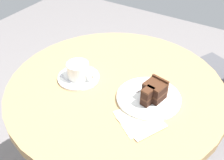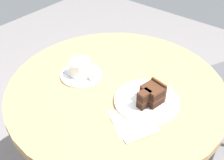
{
  "view_description": "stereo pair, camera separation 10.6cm",
  "coord_description": "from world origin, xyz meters",
  "px_view_note": "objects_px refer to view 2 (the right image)",
  "views": [
    {
      "loc": [
        0.44,
        -0.73,
        1.43
      ],
      "look_at": [
        -0.0,
        -0.02,
        0.78
      ],
      "focal_mm": 45.0,
      "sensor_mm": 36.0,
      "label": 1
    },
    {
      "loc": [
        0.53,
        -0.67,
        1.43
      ],
      "look_at": [
        -0.0,
        -0.02,
        0.78
      ],
      "focal_mm": 45.0,
      "sensor_mm": 36.0,
      "label": 2
    }
  ],
  "objects_px": {
    "cake_plate": "(147,101)",
    "cake_slice": "(151,95)",
    "saucer": "(81,75)",
    "coffee_cup": "(81,68)",
    "teaspoon": "(68,75)",
    "napkin": "(134,123)",
    "fork": "(150,90)"
  },
  "relations": [
    {
      "from": "cake_plate",
      "to": "fork",
      "type": "relative_size",
      "value": 1.79
    },
    {
      "from": "coffee_cup",
      "to": "napkin",
      "type": "distance_m",
      "value": 0.33
    },
    {
      "from": "coffee_cup",
      "to": "cake_slice",
      "type": "height_order",
      "value": "cake_slice"
    },
    {
      "from": "coffee_cup",
      "to": "cake_plate",
      "type": "bearing_deg",
      "value": 7.48
    },
    {
      "from": "teaspoon",
      "to": "cake_plate",
      "type": "bearing_deg",
      "value": -152.0
    },
    {
      "from": "saucer",
      "to": "fork",
      "type": "bearing_deg",
      "value": 17.69
    },
    {
      "from": "cake_plate",
      "to": "saucer",
      "type": "bearing_deg",
      "value": -172.98
    },
    {
      "from": "coffee_cup",
      "to": "cake_plate",
      "type": "relative_size",
      "value": 0.5
    },
    {
      "from": "teaspoon",
      "to": "napkin",
      "type": "xyz_separation_m",
      "value": [
        0.35,
        -0.04,
        -0.01
      ]
    },
    {
      "from": "cake_plate",
      "to": "cake_slice",
      "type": "bearing_deg",
      "value": -3.22
    },
    {
      "from": "teaspoon",
      "to": "cake_slice",
      "type": "bearing_deg",
      "value": -152.77
    },
    {
      "from": "saucer",
      "to": "coffee_cup",
      "type": "relative_size",
      "value": 1.41
    },
    {
      "from": "napkin",
      "to": "cake_plate",
      "type": "bearing_deg",
      "value": 102.15
    },
    {
      "from": "teaspoon",
      "to": "fork",
      "type": "relative_size",
      "value": 0.82
    },
    {
      "from": "teaspoon",
      "to": "cake_slice",
      "type": "xyz_separation_m",
      "value": [
        0.35,
        0.08,
        0.03
      ]
    },
    {
      "from": "coffee_cup",
      "to": "fork",
      "type": "xyz_separation_m",
      "value": [
        0.27,
        0.09,
        -0.03
      ]
    },
    {
      "from": "teaspoon",
      "to": "cake_slice",
      "type": "relative_size",
      "value": 1.02
    },
    {
      "from": "coffee_cup",
      "to": "napkin",
      "type": "bearing_deg",
      "value": -13.46
    },
    {
      "from": "cake_slice",
      "to": "napkin",
      "type": "xyz_separation_m",
      "value": [
        0.01,
        -0.11,
        -0.04
      ]
    },
    {
      "from": "cake_slice",
      "to": "cake_plate",
      "type": "bearing_deg",
      "value": 176.78
    },
    {
      "from": "saucer",
      "to": "teaspoon",
      "type": "distance_m",
      "value": 0.05
    },
    {
      "from": "fork",
      "to": "napkin",
      "type": "bearing_deg",
      "value": -134.71
    },
    {
      "from": "coffee_cup",
      "to": "cake_plate",
      "type": "height_order",
      "value": "coffee_cup"
    },
    {
      "from": "saucer",
      "to": "napkin",
      "type": "bearing_deg",
      "value": -13.62
    },
    {
      "from": "teaspoon",
      "to": "fork",
      "type": "xyz_separation_m",
      "value": [
        0.31,
        0.13,
        0.0
      ]
    },
    {
      "from": "coffee_cup",
      "to": "napkin",
      "type": "xyz_separation_m",
      "value": [
        0.32,
        -0.08,
        -0.04
      ]
    },
    {
      "from": "coffee_cup",
      "to": "napkin",
      "type": "relative_size",
      "value": 0.62
    },
    {
      "from": "cake_slice",
      "to": "saucer",
      "type": "bearing_deg",
      "value": -173.54
    },
    {
      "from": "teaspoon",
      "to": "cake_plate",
      "type": "height_order",
      "value": "teaspoon"
    },
    {
      "from": "fork",
      "to": "cake_plate",
      "type": "bearing_deg",
      "value": -129.43
    },
    {
      "from": "teaspoon",
      "to": "saucer",
      "type": "bearing_deg",
      "value": -116.58
    },
    {
      "from": "teaspoon",
      "to": "napkin",
      "type": "relative_size",
      "value": 0.56
    }
  ]
}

